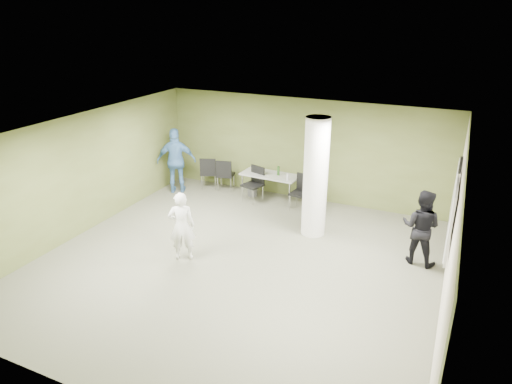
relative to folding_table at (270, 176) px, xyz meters
The scene contains 17 objects.
floor 3.60m from the folding_table, 78.27° to the right, with size 8.00×8.00×0.00m, color #505140.
ceiling 4.11m from the folding_table, 78.27° to the right, with size 8.00×8.00×0.00m, color white.
wall_back 1.14m from the folding_table, 36.85° to the left, with size 8.00×0.02×2.80m, color #4F5728.
wall_left 4.82m from the folding_table, 133.47° to the right, with size 0.02×8.00×2.80m, color #4F5728.
wall_right_cream 5.89m from the folding_table, 36.26° to the right, with size 0.02×8.00×2.80m, color beige.
column 2.36m from the folding_table, 40.37° to the right, with size 0.56×0.56×2.80m, color silver.
whiteboard 5.22m from the folding_table, 25.98° to the right, with size 0.05×2.30×1.30m.
wall_clock 5.42m from the folding_table, 25.97° to the right, with size 0.06×0.32×0.32m.
folding_table is the anchor object (origin of this frame).
wastebasket 0.80m from the folding_table, behind, with size 0.27×0.27×0.31m, color #4C4C4C.
chair_back_left 1.98m from the folding_table, behind, with size 0.63×0.63×0.97m.
chair_back_right 1.48m from the folding_table, behind, with size 0.57×0.57×0.95m.
chair_table_left 0.45m from the folding_table, 150.97° to the right, with size 0.60×0.60×0.97m.
chair_table_right 1.04m from the folding_table, 12.78° to the right, with size 0.54×0.54×0.95m.
woman_white 3.77m from the folding_table, 96.55° to the right, with size 0.55×0.36×1.51m, color silver.
man_black 4.51m from the folding_table, 24.04° to the right, with size 0.79×0.61×1.62m, color black.
man_blue 2.75m from the folding_table, 168.49° to the right, with size 1.11×0.46×1.89m, color teal.
Camera 1 is at (3.81, -7.42, 4.94)m, focal length 32.00 mm.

